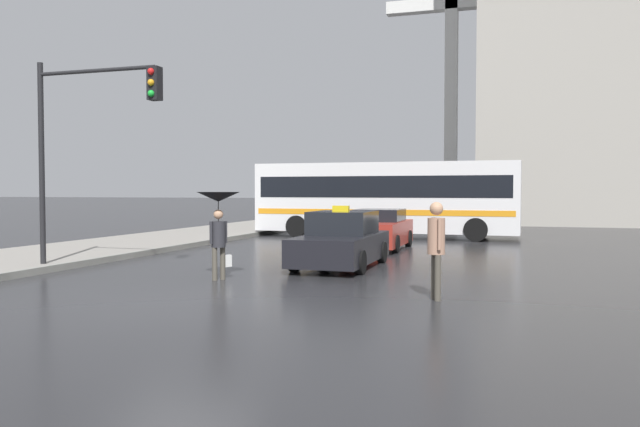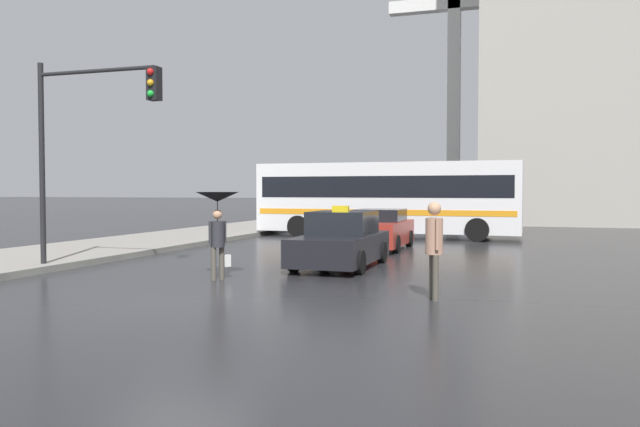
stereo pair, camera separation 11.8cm
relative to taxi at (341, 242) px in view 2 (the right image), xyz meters
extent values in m
plane|color=#262628|center=(-1.29, -6.25, -0.68)|extent=(300.00, 300.00, 0.00)
cube|color=black|center=(0.00, -0.05, -0.16)|extent=(1.80, 4.21, 0.71)
cube|color=black|center=(0.00, 0.16, 0.51)|extent=(1.58, 1.89, 0.62)
cylinder|color=black|center=(0.85, -1.36, -0.38)|extent=(0.20, 0.60, 0.60)
cylinder|color=black|center=(-0.86, -1.36, -0.38)|extent=(0.20, 0.60, 0.60)
cylinder|color=black|center=(0.85, 1.25, -0.38)|extent=(0.20, 0.60, 0.60)
cylinder|color=black|center=(-0.85, 1.25, -0.38)|extent=(0.20, 0.60, 0.60)
cube|color=yellow|center=(0.00, -0.05, 0.90)|extent=(0.44, 0.16, 0.16)
cube|color=#A52D23|center=(-0.13, 5.34, -0.11)|extent=(1.80, 4.11, 0.81)
cube|color=black|center=(-0.13, 5.55, 0.51)|extent=(1.58, 1.85, 0.43)
cylinder|color=black|center=(0.72, 4.07, -0.38)|extent=(0.20, 0.60, 0.60)
cylinder|color=black|center=(-0.99, 4.07, -0.38)|extent=(0.20, 0.60, 0.60)
cylinder|color=black|center=(0.72, 6.62, -0.38)|extent=(0.20, 0.60, 0.60)
cylinder|color=black|center=(-0.99, 6.62, -0.38)|extent=(0.20, 0.60, 0.60)
cube|color=silver|center=(-1.02, 10.88, 1.09)|extent=(11.47, 2.71, 3.00)
cube|color=black|center=(-1.02, 10.88, 1.54)|extent=(10.90, 2.72, 0.91)
cube|color=orange|center=(-1.02, 10.88, 0.46)|extent=(11.13, 2.73, 0.24)
cylinder|color=black|center=(3.00, 12.01, -0.20)|extent=(0.96, 0.30, 0.96)
cylinder|color=black|center=(2.96, 9.61, -0.20)|extent=(0.96, 0.30, 0.96)
cylinder|color=black|center=(-4.71, 12.15, -0.20)|extent=(0.96, 0.30, 0.96)
cylinder|color=black|center=(-4.75, 9.75, -0.20)|extent=(0.96, 0.30, 0.96)
cylinder|color=#4C473D|center=(-2.10, -3.33, -0.30)|extent=(0.16, 0.16, 0.76)
cylinder|color=#4C473D|center=(-1.99, -3.14, -0.30)|extent=(0.16, 0.16, 0.76)
cylinder|color=#28282D|center=(-2.04, -3.23, 0.38)|extent=(0.44, 0.44, 0.60)
sphere|color=tan|center=(-2.04, -3.23, 0.84)|extent=(0.22, 0.22, 0.22)
cylinder|color=#28282D|center=(-2.14, -3.41, 0.42)|extent=(0.10, 0.10, 0.51)
cylinder|color=#28282D|center=(-1.94, -3.06, 0.42)|extent=(0.10, 0.10, 0.51)
cone|color=black|center=(-2.04, -3.23, 1.24)|extent=(0.99, 0.99, 0.22)
cylinder|color=black|center=(-2.04, -3.23, 0.91)|extent=(0.02, 0.02, 0.66)
cube|color=white|center=(-1.95, -2.96, -0.26)|extent=(0.18, 0.21, 0.28)
cylinder|color=#4C473D|center=(3.02, -4.28, -0.25)|extent=(0.16, 0.16, 0.86)
cylinder|color=#4C473D|center=(3.11, -4.48, -0.25)|extent=(0.16, 0.16, 0.86)
cylinder|color=tan|center=(3.06, -4.38, 0.53)|extent=(0.43, 0.43, 0.68)
sphere|color=tan|center=(3.06, -4.38, 1.05)|extent=(0.25, 0.25, 0.25)
cylinder|color=tan|center=(2.98, -4.19, 0.58)|extent=(0.09, 0.09, 0.58)
cylinder|color=tan|center=(3.15, -4.57, 0.58)|extent=(0.09, 0.09, 0.58)
cylinder|color=black|center=(-7.14, -3.05, 1.98)|extent=(0.14, 0.14, 5.33)
cylinder|color=black|center=(-5.47, -3.05, 4.35)|extent=(3.34, 0.10, 0.10)
cube|color=black|center=(-3.80, -3.05, 3.95)|extent=(0.28, 0.28, 0.80)
sphere|color=red|center=(-3.80, -3.21, 4.21)|extent=(0.16, 0.16, 0.16)
sphere|color=orange|center=(-3.80, -3.21, 3.95)|extent=(0.16, 0.16, 0.16)
sphere|color=green|center=(-3.80, -3.21, 3.69)|extent=(0.16, 0.16, 0.16)
cube|color=white|center=(-0.16, 30.93, 10.29)|extent=(0.90, 0.90, 21.93)
cube|color=white|center=(-0.16, 30.93, 15.11)|extent=(9.65, 0.90, 0.90)
camera|label=1|loc=(4.49, -16.18, 1.39)|focal=35.00mm
camera|label=2|loc=(4.60, -16.15, 1.39)|focal=35.00mm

